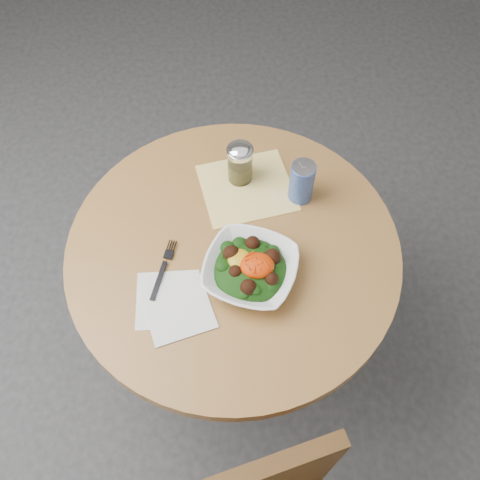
{
  "coord_description": "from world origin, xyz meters",
  "views": [
    {
      "loc": [
        0.0,
        -0.74,
        1.97
      ],
      "look_at": [
        0.02,
        -0.02,
        0.81
      ],
      "focal_mm": 40.0,
      "sensor_mm": 36.0,
      "label": 1
    }
  ],
  "objects": [
    {
      "name": "ground",
      "position": [
        0.0,
        0.0,
        0.0
      ],
      "size": [
        6.0,
        6.0,
        0.0
      ],
      "primitive_type": "plane",
      "color": "#2C2C2F",
      "rests_on": "ground"
    },
    {
      "name": "table",
      "position": [
        0.0,
        0.0,
        0.55
      ],
      "size": [
        0.9,
        0.9,
        0.75
      ],
      "color": "black",
      "rests_on": "ground"
    },
    {
      "name": "cloth_napkin",
      "position": [
        0.04,
        0.2,
        0.75
      ],
      "size": [
        0.3,
        0.29,
        0.0
      ],
      "primitive_type": "cube",
      "rotation": [
        0.0,
        0.0,
        0.24
      ],
      "color": "#DCA40B",
      "rests_on": "table"
    },
    {
      "name": "paper_napkins",
      "position": [
        -0.15,
        -0.17,
        0.75
      ],
      "size": [
        0.21,
        0.21,
        0.0
      ],
      "color": "silver",
      "rests_on": "table"
    },
    {
      "name": "salad_bowl",
      "position": [
        0.04,
        -0.09,
        0.78
      ],
      "size": [
        0.3,
        0.3,
        0.09
      ],
      "color": "white",
      "rests_on": "table"
    },
    {
      "name": "fork",
      "position": [
        -0.18,
        -0.06,
        0.76
      ],
      "size": [
        0.06,
        0.18,
        0.0
      ],
      "color": "black",
      "rests_on": "table"
    },
    {
      "name": "spice_shaker",
      "position": [
        0.02,
        0.23,
        0.82
      ],
      "size": [
        0.08,
        0.08,
        0.14
      ],
      "color": "silver",
      "rests_on": "table"
    },
    {
      "name": "beverage_can",
      "position": [
        0.19,
        0.16,
        0.82
      ],
      "size": [
        0.07,
        0.07,
        0.13
      ],
      "color": "navy",
      "rests_on": "table"
    }
  ]
}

